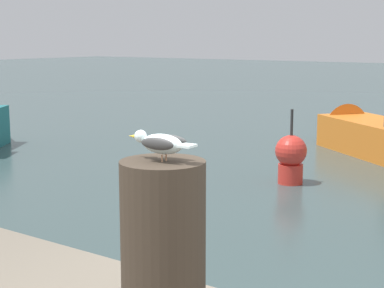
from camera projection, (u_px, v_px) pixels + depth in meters
mooring_post at (163, 240)px, 3.12m from camera, size 0.43×0.43×0.81m
seagull at (161, 143)px, 3.04m from camera, size 0.39×0.16×0.14m
channel_buoy at (291, 157)px, 10.94m from camera, size 0.56×0.56×1.33m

